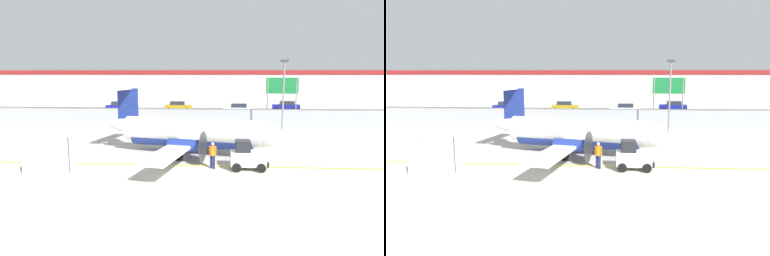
% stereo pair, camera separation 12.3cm
% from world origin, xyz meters
% --- Properties ---
extents(ground_plane, '(140.00, 140.00, 0.01)m').
position_xyz_m(ground_plane, '(0.00, 2.00, 0.00)').
color(ground_plane, '#B7B2A3').
extents(perimeter_fence, '(98.00, 0.10, 2.10)m').
position_xyz_m(perimeter_fence, '(0.00, 18.00, 1.12)').
color(perimeter_fence, gray).
rests_on(perimeter_fence, ground).
extents(parking_lot_strip, '(98.00, 17.00, 0.12)m').
position_xyz_m(parking_lot_strip, '(0.00, 29.50, 0.06)').
color(parking_lot_strip, '#38383A').
rests_on(parking_lot_strip, ground).
extents(background_building, '(91.00, 8.10, 6.50)m').
position_xyz_m(background_building, '(0.00, 47.99, 3.26)').
color(background_building, '#BCB7B2').
rests_on(background_building, ground).
extents(commuter_airplane, '(13.46, 15.96, 4.92)m').
position_xyz_m(commuter_airplane, '(0.61, 5.33, 1.60)').
color(commuter_airplane, white).
rests_on(commuter_airplane, ground).
extents(baggage_tug, '(2.34, 1.41, 1.88)m').
position_xyz_m(baggage_tug, '(4.22, 1.33, 0.86)').
color(baggage_tug, silver).
rests_on(baggage_tug, ground).
extents(ground_crew_worker, '(0.51, 0.47, 1.70)m').
position_xyz_m(ground_crew_worker, '(2.04, 1.45, 0.95)').
color(ground_crew_worker, '#191E4C').
rests_on(ground_crew_worker, ground).
extents(cargo_container, '(2.44, 2.03, 2.20)m').
position_xyz_m(cargo_container, '(-7.85, -0.14, 1.10)').
color(cargo_container, silver).
rests_on(cargo_container, ground).
extents(traffic_cone_near_left, '(0.36, 0.36, 0.64)m').
position_xyz_m(traffic_cone_near_left, '(3.47, 1.21, 0.31)').
color(traffic_cone_near_left, orange).
rests_on(traffic_cone_near_left, ground).
extents(traffic_cone_near_right, '(0.36, 0.36, 0.64)m').
position_xyz_m(traffic_cone_near_right, '(-0.27, 3.44, 0.31)').
color(traffic_cone_near_right, orange).
rests_on(traffic_cone_near_right, ground).
extents(parked_car_0, '(4.32, 2.27, 1.58)m').
position_xyz_m(parked_car_0, '(-12.55, 31.85, 0.89)').
color(parked_car_0, navy).
rests_on(parked_car_0, parking_lot_strip).
extents(parked_car_1, '(4.25, 2.11, 1.58)m').
position_xyz_m(parked_car_1, '(-3.62, 32.89, 0.89)').
color(parked_car_1, '#B28C19').
rests_on(parked_car_1, parking_lot_strip).
extents(parked_car_2, '(4.29, 2.20, 1.58)m').
position_xyz_m(parked_car_2, '(5.36, 29.65, 0.89)').
color(parked_car_2, silver).
rests_on(parked_car_2, parking_lot_strip).
extents(parked_car_3, '(4.33, 2.29, 1.58)m').
position_xyz_m(parked_car_3, '(13.13, 34.61, 0.89)').
color(parked_car_3, navy).
rests_on(parked_car_3, parking_lot_strip).
extents(apron_light_pole, '(0.70, 0.30, 7.27)m').
position_xyz_m(apron_light_pole, '(8.74, 14.14, 4.30)').
color(apron_light_pole, slate).
rests_on(apron_light_pole, ground).
extents(highway_sign, '(3.60, 0.14, 5.50)m').
position_xyz_m(highway_sign, '(9.61, 19.54, 4.14)').
color(highway_sign, slate).
rests_on(highway_sign, ground).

